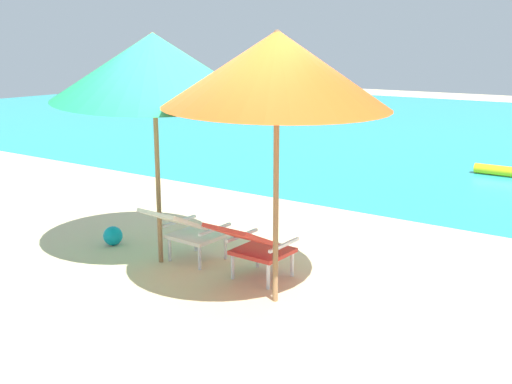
% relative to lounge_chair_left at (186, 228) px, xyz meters
% --- Properties ---
extents(ground_plane, '(40.00, 40.00, 0.00)m').
position_rel_lounge_chair_left_xyz_m(ground_plane, '(0.48, 4.16, -0.40)').
color(ground_plane, beige).
extents(lounge_chair_left, '(0.56, 0.89, 0.68)m').
position_rel_lounge_chair_left_xyz_m(lounge_chair_left, '(0.00, 0.00, 0.00)').
color(lounge_chair_left, silver).
rests_on(lounge_chair_left, ground_plane).
extents(lounge_chair_right, '(0.56, 0.88, 0.68)m').
position_rel_lounge_chair_left_xyz_m(lounge_chair_right, '(0.88, -0.02, 0.00)').
color(lounge_chair_right, red).
rests_on(lounge_chair_right, ground_plane).
extents(beach_umbrella_left, '(2.98, 2.98, 2.49)m').
position_rel_lounge_chair_left_xyz_m(beach_umbrella_left, '(-0.28, -0.11, 1.69)').
color(beach_umbrella_left, olive).
rests_on(beach_umbrella_left, ground_plane).
extents(beach_umbrella_right, '(2.69, 2.69, 2.46)m').
position_rel_lounge_chair_left_xyz_m(beach_umbrella_right, '(1.31, -0.25, 1.70)').
color(beach_umbrella_right, olive).
rests_on(beach_umbrella_right, ground_plane).
extents(beach_ball, '(0.23, 0.23, 0.23)m').
position_rel_lounge_chair_left_xyz_m(beach_ball, '(-1.14, -0.01, -0.29)').
color(beach_ball, '#0A93AD').
rests_on(beach_ball, ground_plane).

